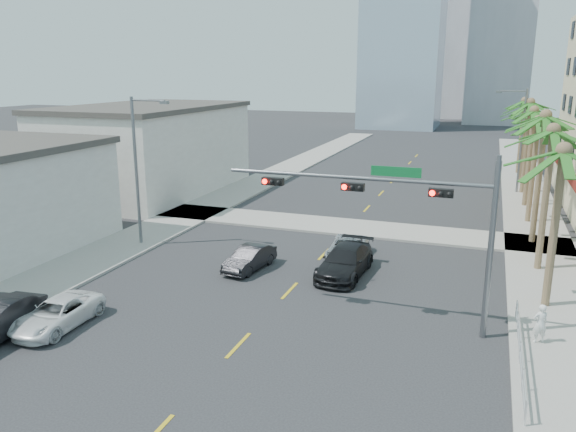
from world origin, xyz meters
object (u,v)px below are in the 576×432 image
at_px(car_lane_left, 250,258).
at_px(car_lane_center, 347,248).
at_px(traffic_signal_mast, 409,209).
at_px(pedestrian, 540,323).
at_px(car_parked_far, 57,314).
at_px(car_lane_right, 345,261).

distance_m(car_lane_left, car_lane_center, 5.75).
bearing_deg(traffic_signal_mast, pedestrian, 0.19).
height_order(car_lane_left, car_lane_center, car_lane_left).
relative_size(car_parked_far, pedestrian, 2.72).
height_order(car_lane_center, pedestrian, pedestrian).
height_order(car_parked_far, car_lane_right, car_lane_right).
relative_size(car_lane_center, pedestrian, 2.79).
distance_m(car_parked_far, car_lane_right, 14.09).
distance_m(car_lane_right, pedestrian, 10.39).
bearing_deg(pedestrian, car_parked_far, -9.88).
distance_m(traffic_signal_mast, pedestrian, 6.69).
bearing_deg(car_parked_far, pedestrian, 14.34).
bearing_deg(car_lane_right, car_lane_left, -167.77).
bearing_deg(car_parked_far, car_lane_left, 62.27).
bearing_deg(car_parked_far, car_lane_center, 53.43).
bearing_deg(car_lane_center, car_lane_left, -145.85).
distance_m(car_parked_far, car_lane_left, 10.38).
bearing_deg(car_parked_far, car_lane_right, 45.30).
height_order(traffic_signal_mast, car_lane_center, traffic_signal_mast).
relative_size(traffic_signal_mast, car_lane_left, 2.93).
relative_size(car_lane_left, pedestrian, 2.40).
height_order(traffic_signal_mast, pedestrian, traffic_signal_mast).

